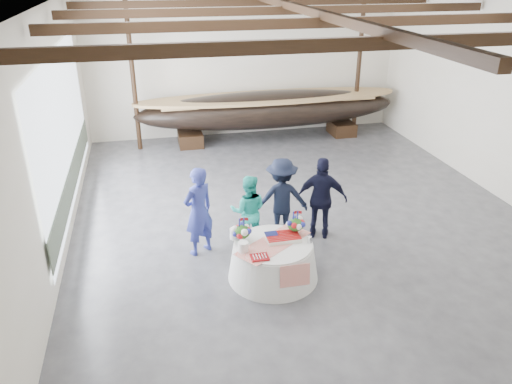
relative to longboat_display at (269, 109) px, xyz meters
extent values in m
cube|color=#3D3D42|center=(-0.56, -5.08, -1.00)|extent=(10.00, 12.00, 0.01)
cube|color=silver|center=(-0.56, 0.92, 1.25)|extent=(10.00, 0.02, 4.50)
cube|color=silver|center=(-0.56, -11.08, 1.25)|extent=(10.00, 0.02, 4.50)
cube|color=silver|center=(-5.56, -5.08, 1.25)|extent=(0.02, 12.00, 4.50)
cube|color=silver|center=(4.44, -5.08, 1.25)|extent=(0.02, 12.00, 4.50)
cube|color=white|center=(-0.56, -5.08, 3.50)|extent=(10.00, 12.00, 0.01)
cube|color=black|center=(-0.56, -8.58, 3.25)|extent=(9.80, 0.12, 0.18)
cube|color=black|center=(-0.56, -6.08, 3.25)|extent=(9.80, 0.12, 0.18)
cube|color=black|center=(-0.56, -3.58, 3.25)|extent=(9.80, 0.12, 0.18)
cube|color=black|center=(-0.56, -1.08, 3.25)|extent=(9.80, 0.12, 0.18)
cube|color=black|center=(-0.56, -5.08, 3.38)|extent=(0.15, 11.76, 0.15)
cylinder|color=black|center=(-4.06, 0.00, 1.25)|extent=(0.14, 0.14, 4.50)
cylinder|color=black|center=(2.94, 0.00, 1.25)|extent=(0.14, 0.14, 4.50)
cube|color=silver|center=(-5.51, -4.08, 1.00)|extent=(0.02, 7.00, 3.20)
cube|color=#596654|center=(-5.50, -4.08, -0.10)|extent=(0.02, 7.00, 0.60)
cube|color=black|center=(-2.51, 0.00, -0.79)|extent=(0.73, 0.94, 0.42)
cube|color=black|center=(2.51, 0.00, -0.79)|extent=(0.73, 0.94, 0.42)
ellipsoid|color=black|center=(0.00, 0.00, -0.01)|extent=(8.37, 1.67, 1.15)
cube|color=#9E7A4C|center=(0.00, 0.00, 0.31)|extent=(6.70, 1.10, 0.06)
cone|color=silver|center=(-1.79, -7.54, -0.66)|extent=(1.63, 1.63, 0.67)
cylinder|color=silver|center=(-1.79, -7.54, -0.32)|extent=(1.38, 1.38, 0.04)
cube|color=red|center=(-1.79, -7.54, -0.29)|extent=(1.55, 1.32, 0.01)
cube|color=white|center=(-1.59, -7.44, -0.26)|extent=(0.60, 0.40, 0.07)
cylinder|color=white|center=(-2.37, -7.69, -0.21)|extent=(0.18, 0.18, 0.18)
cylinder|color=white|center=(-2.43, -7.22, -0.20)|extent=(0.18, 0.18, 0.20)
cube|color=maroon|center=(-2.14, -7.96, -0.28)|extent=(0.30, 0.24, 0.03)
cone|color=silver|center=(-1.16, -7.66, -0.24)|extent=(0.09, 0.09, 0.12)
imported|color=navy|center=(-2.98, -6.39, -0.10)|extent=(0.78, 0.71, 1.80)
imported|color=#22B2A2|center=(-1.98, -6.30, -0.25)|extent=(0.84, 0.72, 1.50)
imported|color=black|center=(-1.26, -6.11, -0.14)|extent=(1.17, 0.76, 1.72)
imported|color=black|center=(-0.46, -6.32, -0.13)|extent=(1.11, 0.76, 1.75)
camera|label=1|loc=(-3.77, -14.92, 4.24)|focal=35.00mm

